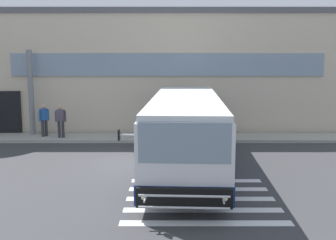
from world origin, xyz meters
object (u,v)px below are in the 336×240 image
(entry_support_column, at_px, (31,93))
(bus_main_foreground, at_px, (186,132))
(passenger_by_doorway, at_px, (61,119))
(passenger_near_column, at_px, (44,118))
(safety_bollard_yellow, at_px, (175,135))

(entry_support_column, height_order, bus_main_foreground, entry_support_column)
(bus_main_foreground, bearing_deg, passenger_by_doorway, 140.81)
(entry_support_column, bearing_deg, passenger_near_column, -35.54)
(safety_bollard_yellow, bearing_deg, entry_support_column, 166.49)
(bus_main_foreground, distance_m, passenger_near_column, 8.83)
(passenger_near_column, height_order, passenger_by_doorway, same)
(passenger_near_column, height_order, safety_bollard_yellow, passenger_near_column)
(entry_support_column, distance_m, passenger_near_column, 1.62)
(bus_main_foreground, bearing_deg, entry_support_column, 143.18)
(entry_support_column, relative_size, bus_main_foreground, 0.39)
(entry_support_column, bearing_deg, passenger_by_doorway, -27.21)
(bus_main_foreground, bearing_deg, passenger_near_column, 143.04)
(passenger_by_doorway, distance_m, safety_bollard_yellow, 5.86)
(bus_main_foreground, bearing_deg, safety_bollard_yellow, 95.02)
(passenger_near_column, relative_size, passenger_by_doorway, 1.00)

